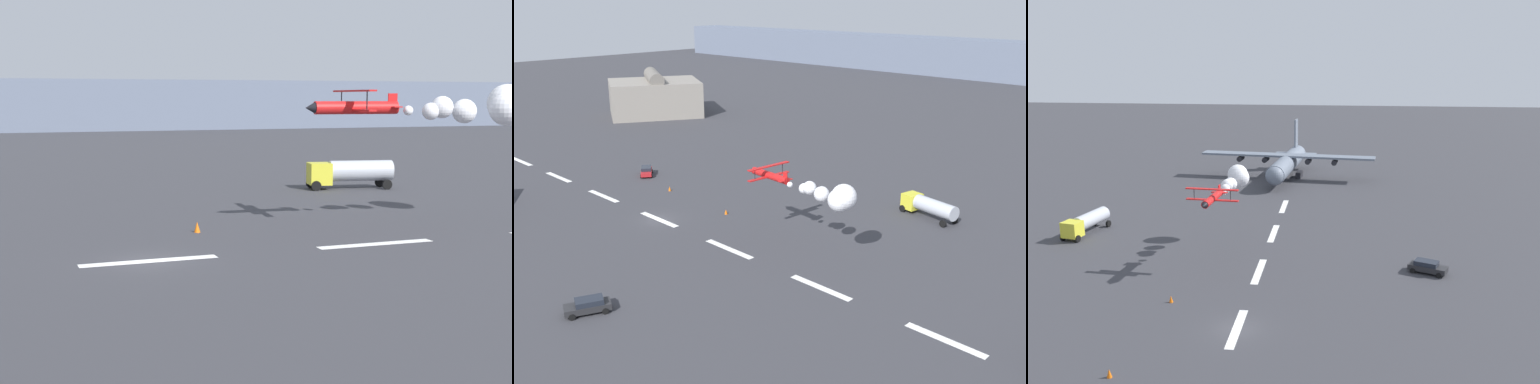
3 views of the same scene
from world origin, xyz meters
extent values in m
plane|color=#38383D|center=(0.00, 0.00, 0.00)|extent=(440.00, 440.00, 0.00)
cube|color=white|center=(0.00, 0.00, 0.01)|extent=(8.00, 0.90, 0.01)
cube|color=white|center=(14.67, 0.00, 0.01)|extent=(8.00, 0.90, 0.01)
cube|color=slate|center=(0.00, 174.41, 7.11)|extent=(396.00, 16.00, 14.22)
cylinder|color=red|center=(16.14, 5.74, 8.59)|extent=(6.25, 1.40, 0.91)
cube|color=red|center=(15.94, 5.76, 8.44)|extent=(1.07, 6.51, 0.12)
cube|color=red|center=(15.94, 5.76, 9.76)|extent=(1.07, 6.51, 0.12)
cylinder|color=black|center=(15.76, 3.49, 9.10)|extent=(0.08, 0.08, 1.32)
cylinder|color=black|center=(16.12, 8.02, 9.10)|extent=(0.08, 0.08, 1.32)
cube|color=red|center=(18.92, 5.52, 9.04)|extent=(0.71, 0.15, 1.10)
cube|color=red|center=(18.92, 5.52, 8.64)|extent=(0.76, 2.04, 0.08)
cone|color=black|center=(12.71, 6.01, 8.59)|extent=(0.76, 0.83, 0.77)
sphere|color=white|center=(20.01, 5.18, 8.38)|extent=(0.70, 0.70, 0.70)
sphere|color=white|center=(22.03, 5.42, 8.31)|extent=(1.25, 1.25, 1.25)
sphere|color=white|center=(22.95, 5.34, 8.60)|extent=(1.62, 1.62, 1.62)
sphere|color=white|center=(24.83, 5.27, 8.30)|extent=(1.80, 1.80, 1.80)
sphere|color=white|center=(28.27, 4.90, 8.87)|extent=(2.87, 2.87, 2.87)
sphere|color=white|center=(27.95, 4.49, 8.51)|extent=(2.58, 2.58, 2.58)
cube|color=yellow|center=(23.56, 27.62, 1.60)|extent=(2.63, 2.79, 2.20)
cylinder|color=#B7BCC6|center=(27.81, 26.76, 1.85)|extent=(6.77, 3.34, 2.10)
cylinder|color=black|center=(22.73, 26.56, 0.50)|extent=(1.04, 0.51, 1.00)
cylinder|color=black|center=(29.97, 25.11, 0.50)|extent=(1.04, 0.51, 1.00)
cylinder|color=black|center=(23.21, 28.92, 0.50)|extent=(1.04, 0.51, 1.00)
cylinder|color=black|center=(30.45, 27.46, 0.50)|extent=(1.04, 0.51, 1.00)
cone|color=orange|center=(5.11, 8.01, 0.38)|extent=(0.44, 0.44, 0.75)
camera|label=1|loc=(-8.93, -41.99, 9.32)|focal=53.14mm
camera|label=2|loc=(65.37, -44.87, 29.79)|focal=41.66mm
camera|label=3|loc=(-49.86, -9.71, 26.30)|focal=40.52mm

